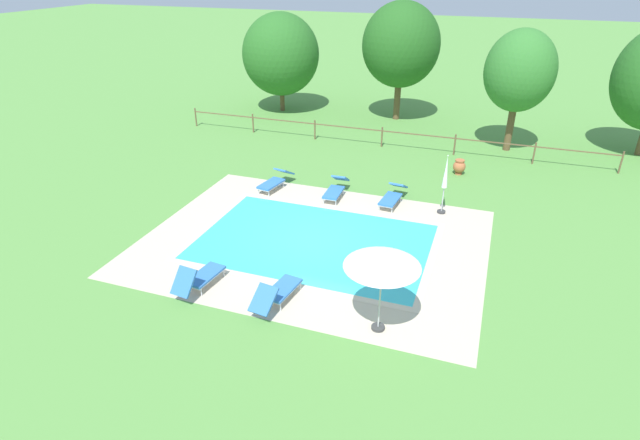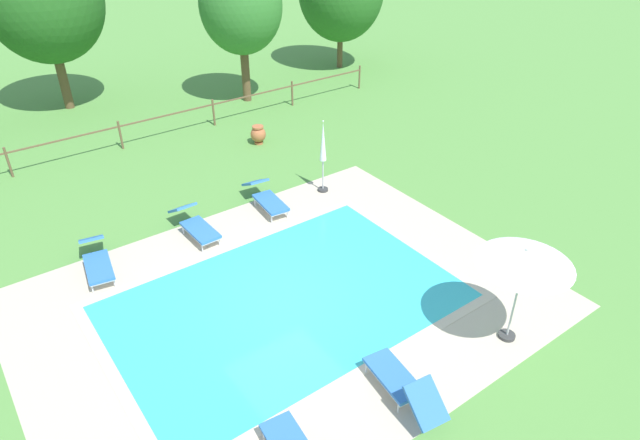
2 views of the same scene
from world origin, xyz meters
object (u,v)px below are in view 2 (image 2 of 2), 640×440
sun_lounger_north_near_steps (266,197)px  patio_umbrella_open_foreground (525,258)px  tree_far_west (43,0)px  sun_lounger_north_far (195,224)px  sun_lounger_south_near_corner (96,259)px  tree_centre (241,5)px  patio_umbrella_closed_row_west (323,149)px  terracotta_urn_near_fence (258,134)px  sun_lounger_north_end (402,384)px

sun_lounger_north_near_steps → patio_umbrella_open_foreground: size_ratio=0.90×
tree_far_west → sun_lounger_north_far: bearing=-89.8°
sun_lounger_south_near_corner → tree_far_west: (2.65, 12.07, 3.94)m
tree_centre → tree_far_west: bearing=150.6°
patio_umbrella_closed_row_west → terracotta_urn_near_fence: 4.37m
sun_lounger_south_near_corner → patio_umbrella_closed_row_west: 7.06m
patio_umbrella_open_foreground → sun_lounger_north_near_steps: bearing=99.6°
patio_umbrella_closed_row_west → tree_centre: size_ratio=0.40×
sun_lounger_north_near_steps → sun_lounger_north_end: bearing=-102.3°
sun_lounger_north_end → tree_far_west: bearing=92.1°
sun_lounger_north_far → tree_centre: 11.16m
sun_lounger_north_near_steps → tree_centre: 9.89m
sun_lounger_north_end → patio_umbrella_open_foreground: patio_umbrella_open_foreground is taller
sun_lounger_north_near_steps → patio_umbrella_closed_row_west: size_ratio=0.90×
tree_far_west → tree_centre: 7.46m
terracotta_urn_near_fence → tree_centre: (1.95, 4.20, 3.55)m
tree_far_west → tree_centre: size_ratio=1.14×
sun_lounger_north_far → tree_centre: bearing=52.4°
patio_umbrella_open_foreground → tree_centre: (2.81, 15.98, 1.82)m
patio_umbrella_closed_row_west → tree_far_west: bearing=109.7°
sun_lounger_north_far → patio_umbrella_closed_row_west: 4.43m
sun_lounger_north_far → terracotta_urn_near_fence: (4.50, 4.17, 0.01)m
terracotta_urn_near_fence → sun_lounger_north_far: bearing=-137.2°
sun_lounger_north_far → patio_umbrella_closed_row_west: size_ratio=0.88×
patio_umbrella_closed_row_west → patio_umbrella_open_foreground: bearing=-94.9°
sun_lounger_north_far → sun_lounger_north_end: bearing=-84.7°
sun_lounger_north_near_steps → tree_far_west: (-2.37, 11.91, 3.94)m
sun_lounger_south_near_corner → tree_far_west: bearing=77.6°
sun_lounger_south_near_corner → terracotta_urn_near_fence: size_ratio=3.10×
sun_lounger_north_end → tree_centre: bearing=70.0°
sun_lounger_north_end → patio_umbrella_closed_row_west: (3.61, 7.38, 1.06)m
sun_lounger_north_near_steps → patio_umbrella_closed_row_west: bearing=-5.3°
sun_lounger_north_end → patio_umbrella_closed_row_west: patio_umbrella_closed_row_west is taller
sun_lounger_south_near_corner → tree_far_west: tree_far_west is taller
patio_umbrella_closed_row_west → tree_centre: (2.16, 8.44, 2.49)m
patio_umbrella_open_foreground → tree_centre: size_ratio=0.40×
sun_lounger_south_near_corner → patio_umbrella_closed_row_west: patio_umbrella_closed_row_west is taller
sun_lounger_north_end → patio_umbrella_open_foreground: 3.43m
sun_lounger_north_end → terracotta_urn_near_fence: (3.81, 11.62, -0.00)m
sun_lounger_south_near_corner → tree_centre: tree_centre is taller
sun_lounger_south_near_corner → tree_centre: bearing=42.6°
tree_centre → sun_lounger_north_end: bearing=-110.0°
sun_lounger_north_end → sun_lounger_south_near_corner: bearing=114.5°
sun_lounger_north_near_steps → terracotta_urn_near_fence: size_ratio=3.08×
patio_umbrella_closed_row_west → terracotta_urn_near_fence: size_ratio=3.42×
sun_lounger_north_end → patio_umbrella_open_foreground: bearing=-3.1°
sun_lounger_south_near_corner → patio_umbrella_open_foreground: size_ratio=0.91×
patio_umbrella_open_foreground → patio_umbrella_closed_row_west: bearing=85.1°
sun_lounger_north_far → sun_lounger_north_end: 7.48m
sun_lounger_south_near_corner → patio_umbrella_closed_row_west: bearing=-0.2°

